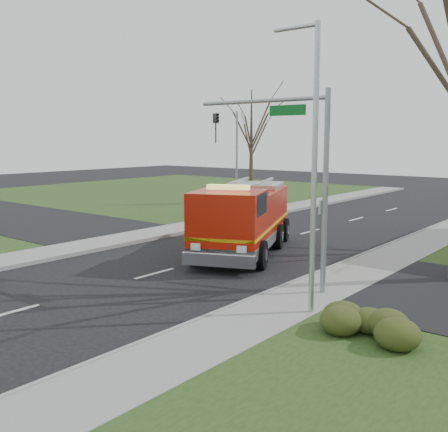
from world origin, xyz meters
The scene contains 9 objects.
ground centered at (0.00, 0.00, 0.00)m, with size 120.00×120.00×0.00m, color black.
sidewalk_right centered at (6.20, 0.00, 0.07)m, with size 2.40×80.00×0.15m, color gray.
sidewalk_left centered at (-6.20, 0.00, 0.07)m, with size 2.40×80.00×0.15m, color gray.
hedge_corner centered at (9.00, -1.00, 0.58)m, with size 2.80×2.00×0.90m, color #2B3814.
bare_tree_left centered at (-10.00, 20.00, 5.56)m, with size 4.50×4.50×9.00m.
traffic_signal_mast centered at (5.21, 1.50, 4.71)m, with size 5.29×0.18×6.80m.
streetlight_pole centered at (7.14, -0.50, 4.55)m, with size 1.48×0.16×8.40m.
utility_pole_far centered at (-6.80, 14.00, 3.50)m, with size 0.14×0.14×7.00m, color gray.
fire_engine centered at (0.41, 5.14, 1.53)m, with size 5.99×8.80×3.37m.
Camera 1 is at (14.60, -13.67, 5.21)m, focal length 42.00 mm.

